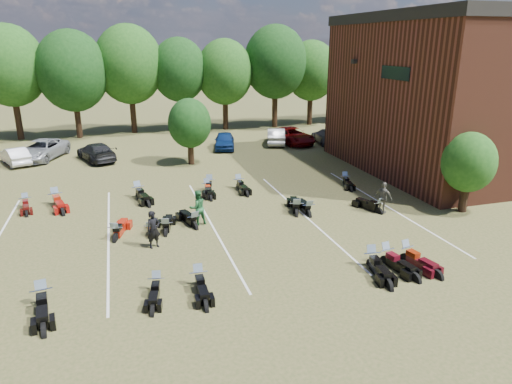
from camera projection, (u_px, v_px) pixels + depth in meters
name	position (u px, v px, depth m)	size (l,w,h in m)	color
ground	(289.00, 242.00, 21.13)	(160.00, 160.00, 0.00)	brown
car_1	(15.00, 156.00, 34.35)	(1.37, 3.92, 1.29)	silver
car_2	(41.00, 150.00, 35.80)	(2.50, 5.42, 1.51)	gray
car_3	(96.00, 152.00, 35.42)	(1.93, 4.75, 1.38)	black
car_4	(225.00, 141.00, 39.39)	(1.65, 4.10, 1.40)	navy
car_5	(276.00, 136.00, 41.22)	(1.53, 4.38, 1.44)	#A2A39E
car_6	(292.00, 136.00, 41.41)	(2.38, 5.16, 1.43)	#5D0505
car_7	(327.00, 136.00, 41.41)	(1.91, 4.69, 1.36)	#3B3B40
person_black	(154.00, 229.00, 20.29)	(0.63, 0.41, 1.73)	black
person_green	(197.00, 208.00, 22.87)	(0.88, 0.68, 1.80)	#235E30
person_grey	(383.00, 198.00, 24.41)	(1.02, 0.43, 1.74)	#59564C
motorcycle_1	(44.00, 306.00, 15.96)	(0.76, 2.40, 1.34)	black
motorcycle_2	(157.00, 291.00, 16.90)	(0.64, 2.00, 1.11)	black
motorcycle_3	(199.00, 286.00, 17.26)	(0.70, 2.20, 1.23)	black
motorcycle_4	(371.00, 267.00, 18.73)	(0.75, 2.35, 1.31)	black
motorcycle_5	(386.00, 263.00, 19.06)	(0.73, 2.29, 1.27)	black
motorcycle_6	(406.00, 261.00, 19.27)	(0.73, 2.30, 1.28)	#3E0811
motorcycle_7	(116.00, 240.00, 21.28)	(0.74, 2.32, 1.29)	#9C1A0B
motorcycle_8	(151.00, 237.00, 21.64)	(0.65, 2.03, 1.13)	black
motorcycle_9	(166.00, 235.00, 21.90)	(0.70, 2.21, 1.23)	black
motorcycle_10	(195.00, 228.00, 22.67)	(0.73, 2.28, 1.27)	black
motorcycle_11	(309.00, 216.00, 24.28)	(0.71, 2.22, 1.24)	black
motorcycle_12	(296.00, 215.00, 24.36)	(0.77, 2.42, 1.35)	black
motorcycle_13	(378.00, 213.00, 24.67)	(0.70, 2.20, 1.23)	black
motorcycle_14	(27.00, 207.00, 25.50)	(0.65, 2.05, 1.14)	#400909
motorcycle_15	(57.00, 205.00, 25.91)	(0.80, 2.52, 1.40)	maroon
motorcycle_16	(139.00, 198.00, 27.13)	(0.79, 2.47, 1.38)	black
motorcycle_17	(207.00, 192.00, 28.09)	(0.68, 2.14, 1.19)	black
motorcycle_18	(210.00, 190.00, 28.54)	(0.76, 2.38, 1.33)	black
motorcycle_19	(239.00, 188.00, 28.84)	(0.71, 2.24, 1.25)	black
motorcycle_20	(345.00, 184.00, 29.68)	(0.64, 2.02, 1.13)	black
tree_line	(177.00, 69.00, 45.23)	(56.00, 6.00, 9.79)	black
young_tree_near_building	(469.00, 162.00, 24.08)	(2.80, 2.80, 4.16)	black
young_tree_midfield	(190.00, 123.00, 33.69)	(3.20, 3.20, 4.70)	black
parking_lines	(212.00, 225.00, 23.02)	(20.10, 14.00, 0.01)	silver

